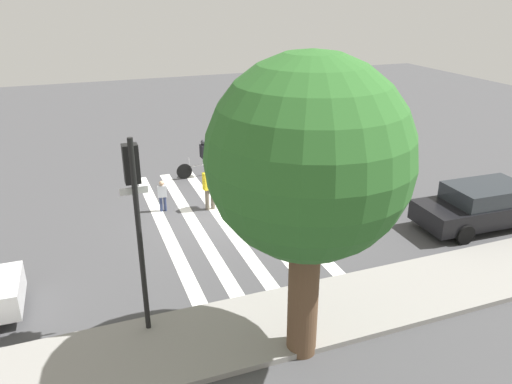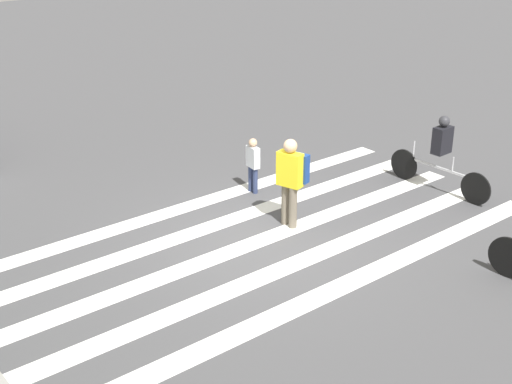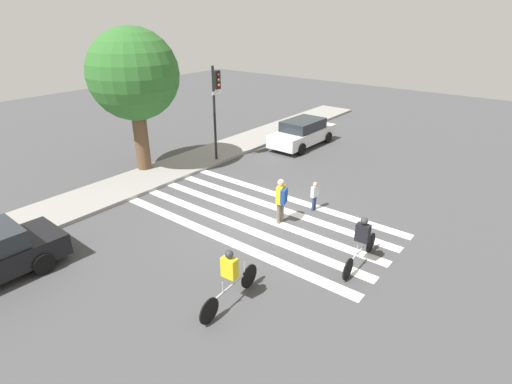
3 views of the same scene
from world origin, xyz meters
name	(u,v)px [view 3 (image 3 of 3)]	position (x,y,z in m)	size (l,w,h in m)	color
ground_plane	(260,217)	(0.00, 0.00, 0.00)	(60.00, 60.00, 0.00)	#444447
sidewalk_curb	(153,176)	(0.00, 6.25, 0.07)	(36.00, 2.50, 0.14)	gray
crosswalk_stripes	(260,217)	(0.00, 0.00, 0.00)	(4.44, 10.00, 0.01)	white
traffic_light	(216,97)	(3.41, 5.30, 3.30)	(0.60, 0.50, 4.72)	black
street_tree	(134,76)	(0.35, 7.26, 4.45)	(3.99, 3.99, 6.50)	brown
pedestrian_adult_tall_backpack	(281,198)	(0.13, -0.86, 0.99)	(0.51, 0.47, 1.68)	#6B6051
pedestrian_adult_blue_shirt	(315,194)	(1.77, -1.27, 0.65)	(0.34, 0.18, 1.16)	navy
cyclist_far_lane	(230,276)	(-4.30, -2.35, 0.87)	(2.38, 0.42, 1.63)	black
cyclist_mid_street	(362,240)	(-0.57, -4.25, 0.86)	(2.41, 0.41, 1.61)	black
car_parked_dark_suv	(303,133)	(8.40, 3.41, 0.76)	(4.55, 1.97, 1.49)	silver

